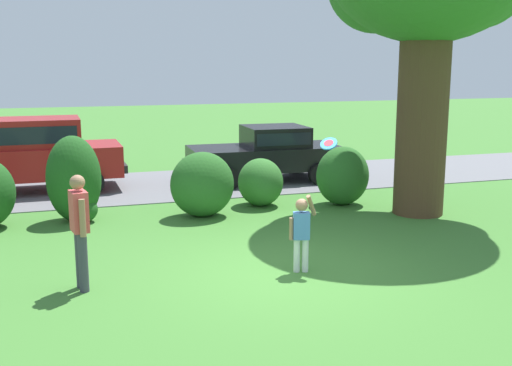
{
  "coord_description": "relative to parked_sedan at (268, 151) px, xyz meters",
  "views": [
    {
      "loc": [
        -3.38,
        -8.96,
        3.34
      ],
      "look_at": [
        0.12,
        1.97,
        1.1
      ],
      "focal_mm": 43.65,
      "sensor_mm": 36.0,
      "label": 1
    }
  ],
  "objects": [
    {
      "name": "shrub_centre",
      "position": [
        -2.69,
        -3.48,
        -0.13
      ],
      "size": [
        1.4,
        1.14,
        1.43
      ],
      "color": "#286023",
      "rests_on": "ground"
    },
    {
      "name": "frisbee",
      "position": [
        -1.45,
        -7.34,
        1.19
      ],
      "size": [
        0.31,
        0.27,
        0.25
      ],
      "color": "#337FDB"
    },
    {
      "name": "shrub_centre_left",
      "position": [
        -5.35,
        -3.05,
        0.02
      ],
      "size": [
        1.14,
        1.1,
        1.83
      ],
      "color": "#1E511C",
      "rests_on": "ground"
    },
    {
      "name": "parked_suv",
      "position": [
        -6.31,
        0.43,
        0.23
      ],
      "size": [
        4.72,
        2.15,
        1.92
      ],
      "color": "maroon",
      "rests_on": "ground"
    },
    {
      "name": "adult_onlooker",
      "position": [
        -5.4,
        -7.32,
        0.13
      ],
      "size": [
        0.28,
        0.52,
        1.74
      ],
      "color": "#3F3F4C",
      "rests_on": "ground"
    },
    {
      "name": "shrub_centre_right",
      "position": [
        -1.15,
        -2.88,
        -0.29
      ],
      "size": [
        1.06,
        1.1,
        1.12
      ],
      "color": "#33702B",
      "rests_on": "ground"
    },
    {
      "name": "ground_plane",
      "position": [
        -2.25,
        -7.54,
        -0.85
      ],
      "size": [
        80.0,
        80.0,
        0.0
      ],
      "primitive_type": "plane",
      "color": "#3D752D"
    },
    {
      "name": "child_thrower",
      "position": [
        -2.0,
        -7.56,
        -0.13
      ],
      "size": [
        0.47,
        0.22,
        1.29
      ],
      "color": "white",
      "rests_on": "ground"
    },
    {
      "name": "parked_sedan",
      "position": [
        0.0,
        0.0,
        0.0
      ],
      "size": [
        4.44,
        2.18,
        1.56
      ],
      "color": "black",
      "rests_on": "ground"
    },
    {
      "name": "driveway_strip",
      "position": [
        -2.25,
        0.25,
        -0.84
      ],
      "size": [
        28.0,
        4.4,
        0.02
      ],
      "primitive_type": "cube",
      "color": "slate",
      "rests_on": "ground"
    },
    {
      "name": "shrub_far_end",
      "position": [
        0.73,
        -3.37,
        -0.15
      ],
      "size": [
        1.27,
        1.09,
        1.39
      ],
      "color": "#286023",
      "rests_on": "ground"
    }
  ]
}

